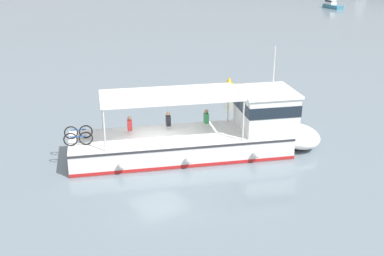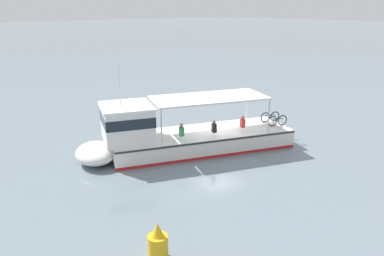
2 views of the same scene
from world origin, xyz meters
TOP-DOWN VIEW (x-y plane):
  - ground_plane at (0.00, 0.00)m, footprint 400.00×400.00m
  - ferry_main at (0.65, 2.73)m, footprint 7.43×12.97m
  - motorboat_off_bow at (-36.51, 51.15)m, footprint 3.76×1.86m
  - channel_buoy at (-6.76, 9.22)m, footprint 0.70×0.70m

SIDE VIEW (x-z plane):
  - ground_plane at x=0.00m, z-range 0.00..0.00m
  - motorboat_off_bow at x=-36.51m, z-range -0.09..1.17m
  - channel_buoy at x=-6.76m, z-range -0.13..1.27m
  - ferry_main at x=0.65m, z-range -1.64..3.68m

